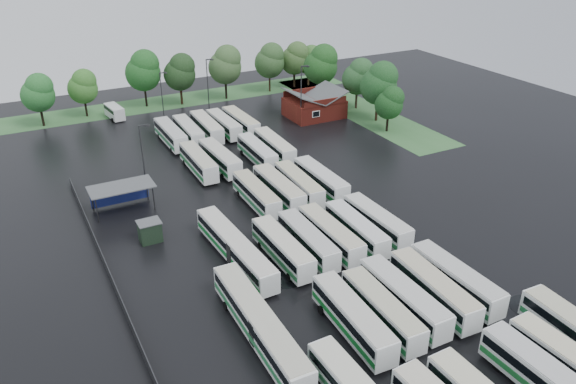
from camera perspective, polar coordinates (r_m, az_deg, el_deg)
name	(u,v)px	position (r m, az deg, el deg)	size (l,w,h in m)	color
ground	(322,257)	(64.28, 3.47, -6.60)	(160.00, 160.00, 0.00)	black
brick_building	(314,107)	(108.10, 2.68, 8.62)	(10.07, 8.60, 5.39)	maroon
wash_shed	(121,189)	(75.75, -16.61, 0.28)	(8.20, 4.20, 3.58)	#2D2D30
utility_hut	(150,231)	(68.46, -13.86, -3.88)	(2.70, 2.20, 2.62)	black
grass_strip_north	(168,102)	(119.85, -12.07, 8.94)	(80.00, 10.00, 0.01)	#376B35
grass_strip_east	(357,109)	(113.89, 7.05, 8.40)	(10.00, 50.00, 0.01)	#376B35
west_fence	(107,269)	(64.09, -17.87, -7.49)	(0.10, 50.00, 1.20)	#2D2D30
bus_r0c3	(545,379)	(51.45, 24.65, -16.86)	(2.66, 11.49, 3.19)	white
bus_r0c4	(572,366)	(53.62, 26.89, -15.45)	(2.78, 11.32, 3.13)	white
bus_r1c0	(353,318)	(53.05, 6.57, -12.60)	(3.04, 11.66, 3.21)	white
bus_r1c1	(382,310)	(54.51, 9.51, -11.70)	(2.80, 11.11, 3.07)	white
bus_r1c2	(403,297)	(56.25, 11.64, -10.44)	(2.55, 11.60, 3.22)	white
bus_r1c3	(433,289)	(58.04, 14.54, -9.50)	(2.98, 11.67, 3.22)	white
bus_r1c4	(455,279)	(60.08, 16.65, -8.45)	(2.59, 11.50, 3.19)	white
bus_r2c0	(283,248)	(62.55, -0.55, -5.72)	(2.39, 11.16, 3.10)	white
bus_r2c1	(308,240)	(64.04, 2.01, -4.92)	(2.62, 11.10, 3.07)	white
bus_r2c2	(330,234)	(65.25, 4.32, -4.30)	(2.44, 11.29, 3.14)	white
bus_r2c3	(356,229)	(66.71, 6.93, -3.74)	(2.66, 11.01, 3.05)	white
bus_r2c4	(377,221)	(68.64, 8.99, -2.94)	(2.53, 11.10, 3.08)	white
bus_r3c1	(256,194)	(74.28, -3.25, -0.23)	(2.56, 11.07, 3.07)	white
bus_r3c2	(279,189)	(75.55, -0.94, 0.35)	(2.56, 11.50, 3.20)	white
bus_r3c3	(299,184)	(76.85, 1.09, 0.79)	(2.87, 11.26, 3.11)	white
bus_r3c4	(321,180)	(78.17, 3.33, 1.26)	(2.56, 11.56, 3.21)	white
bus_r4c0	(198,162)	(84.84, -9.09, 3.04)	(2.58, 11.34, 3.15)	white
bus_r4c1	(220,158)	(85.72, -6.95, 3.45)	(2.74, 11.48, 3.18)	white
bus_r4c3	(257,152)	(87.63, -3.16, 4.09)	(2.68, 11.08, 3.06)	white
bus_r4c4	(274,146)	(89.49, -1.40, 4.66)	(2.90, 11.53, 3.18)	white
bus_r5c0	(171,134)	(96.51, -11.83, 5.75)	(2.44, 11.40, 3.17)	white
bus_r5c1	(188,131)	(97.54, -10.08, 6.11)	(2.75, 11.20, 3.10)	white
bus_r5c2	(207,127)	(98.83, -8.26, 6.56)	(2.85, 11.61, 3.21)	white
bus_r5c3	(224,125)	(99.83, -6.54, 6.83)	(2.44, 11.14, 3.10)	white
bus_r5c4	(241,122)	(100.69, -4.83, 7.11)	(2.54, 11.43, 3.18)	white
artic_bus_west_b	(235,248)	(62.87, -5.39, -5.68)	(2.97, 16.58, 3.06)	white
artic_bus_west_c	(260,325)	(52.05, -2.90, -13.32)	(2.80, 17.26, 3.19)	white
minibus	(114,111)	(111.93, -17.22, 7.82)	(2.79, 5.92, 2.49)	silver
tree_north_0	(38,92)	(110.95, -24.03, 9.23)	(5.93, 5.93, 9.81)	black
tree_north_1	(83,86)	(113.61, -20.09, 10.07)	(5.55, 5.55, 9.19)	black
tree_north_2	(144,70)	(115.99, -14.45, 11.90)	(6.91, 6.91, 11.45)	black
tree_north_3	(180,72)	(115.90, -10.87, 11.91)	(6.30, 6.30, 10.44)	black
tree_north_4	(226,64)	(118.29, -6.34, 12.77)	(6.79, 6.79, 11.24)	black
tree_north_5	(270,60)	(122.97, -1.82, 13.24)	(6.39, 6.39, 10.58)	#311D12
tree_north_6	(310,59)	(128.00, 2.21, 13.31)	(5.47, 5.47, 9.05)	#3A2816
tree_east_0	(390,103)	(100.87, 10.34, 8.93)	(4.97, 4.97, 8.24)	black
tree_east_1	(380,83)	(105.53, 9.33, 10.89)	(6.79, 6.79, 11.25)	black
tree_east_2	(359,76)	(112.39, 7.20, 11.58)	(6.07, 6.07, 10.05)	#38281E
tree_east_3	(322,64)	(117.42, 3.43, 12.86)	(6.94, 6.94, 11.50)	black
tree_east_4	(295,58)	(126.31, 0.75, 13.46)	(6.10, 6.10, 10.11)	black
lamp_post_ne	(302,91)	(101.99, 1.41, 10.18)	(1.69, 0.33, 10.98)	#2D2D30
lamp_post_nw	(144,155)	(77.69, -14.47, 3.62)	(1.57, 0.31, 10.21)	#2D2D30
lamp_post_back_w	(162,93)	(106.88, -12.65, 9.75)	(1.42, 0.28, 9.22)	#2D2D30
lamp_post_back_e	(208,81)	(111.16, -8.11, 11.07)	(1.57, 0.31, 10.21)	#2D2D30
puddle_0	(411,376)	(50.98, 12.41, -17.76)	(3.58, 3.58, 0.01)	black
puddle_1	(540,347)	(57.13, 24.20, -14.18)	(2.57, 2.57, 0.01)	black
puddle_2	(282,272)	(61.69, -0.59, -8.13)	(6.26, 6.26, 0.01)	black
puddle_3	(357,252)	(65.47, 7.07, -6.10)	(4.06, 4.06, 0.01)	black
puddle_4	(529,307)	(61.71, 23.29, -10.65)	(3.96, 3.96, 0.01)	black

